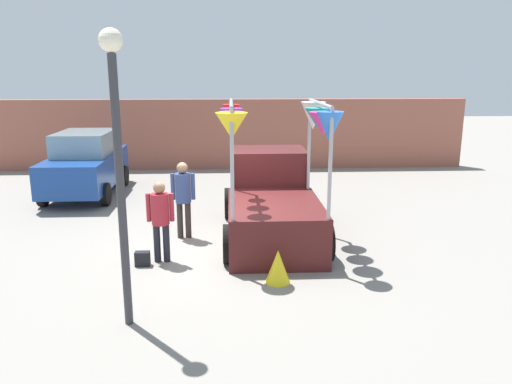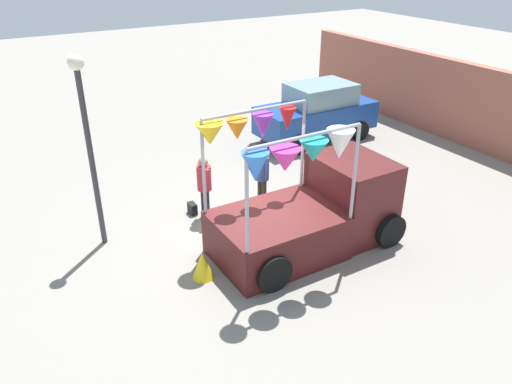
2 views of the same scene
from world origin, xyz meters
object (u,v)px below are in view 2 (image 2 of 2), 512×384
Objects in this scene: parked_car at (317,112)px; person_customer at (204,182)px; handbag at (192,208)px; street_lamp at (86,128)px; vendor_truck at (315,207)px; folded_kite_bundle_sunflower at (203,265)px; person_vendor at (262,171)px.

parked_car is 6.29m from person_customer.
street_lamp is (0.18, -2.24, 2.56)m from handbag.
street_lamp is at bearing -121.16° from vendor_truck.
person_customer is 5.71× the size of handbag.
folded_kite_bundle_sunflower is at bearing -19.78° from handbag.
person_vendor is (3.26, -4.14, 0.09)m from parked_car.
person_vendor is at bearing 82.97° from street_lamp.
person_customer is 0.91m from handbag.
person_vendor is (0.31, 1.42, 0.07)m from person_customer.
person_customer is at bearing -102.18° from person_vendor.
vendor_truck reaches higher than handbag.
parked_car reaches higher than handbag.
person_vendor is 2.85× the size of folded_kite_bundle_sunflower.
vendor_truck is 6.96× the size of folded_kite_bundle_sunflower.
parked_car is at bearing 142.61° from vendor_truck.
handbag is at bearing -112.07° from person_vendor.
folded_kite_bundle_sunflower is (5.11, -6.66, -0.64)m from parked_car.
person_vendor is 4.23m from street_lamp.
street_lamp reaches higher than handbag.
vendor_truck is at bearing 34.89° from person_customer.
person_customer is 3.01m from street_lamp.
street_lamp is at bearing -85.41° from handbag.
folded_kite_bundle_sunflower is at bearing 29.87° from street_lamp.
vendor_truck is at bearing 4.61° from person_vendor.
street_lamp is at bearing -150.13° from folded_kite_bundle_sunflower.
parked_car is 8.65m from street_lamp.
vendor_truck is 2.76m from person_customer.
person_customer is (2.95, -5.56, 0.02)m from parked_car.
vendor_truck reaches higher than person_vendor.
person_customer is 2.66× the size of folded_kite_bundle_sunflower.
street_lamp is 3.61m from folded_kite_bundle_sunflower.
parked_car is 8.42m from folded_kite_bundle_sunflower.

